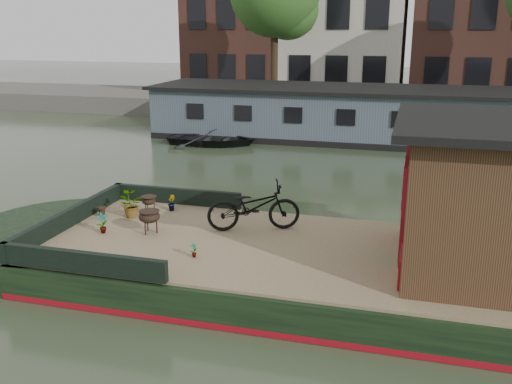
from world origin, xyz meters
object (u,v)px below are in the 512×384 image
(bicycle, at_px, (254,206))
(dinghy, at_px, (212,136))
(potted_plant_a, at_px, (102,223))
(brazier_rear, at_px, (149,205))
(brazier_front, at_px, (150,222))

(bicycle, bearing_deg, dinghy, 1.73)
(potted_plant_a, xyz_separation_m, brazier_rear, (0.31, 1.35, -0.02))
(potted_plant_a, height_order, brazier_front, brazier_front)
(potted_plant_a, relative_size, brazier_front, 0.91)
(bicycle, bearing_deg, brazier_rear, 58.94)
(brazier_front, distance_m, brazier_rear, 1.22)
(bicycle, distance_m, brazier_front, 2.00)
(brazier_rear, xyz_separation_m, dinghy, (-2.32, 10.28, -0.48))
(brazier_front, xyz_separation_m, brazier_rear, (-0.54, 1.09, -0.04))
(brazier_front, bearing_deg, brazier_rear, 116.55)
(bicycle, height_order, potted_plant_a, bicycle)
(potted_plant_a, distance_m, dinghy, 11.81)
(brazier_front, height_order, brazier_rear, brazier_front)
(potted_plant_a, xyz_separation_m, brazier_front, (0.86, 0.26, 0.02))
(bicycle, distance_m, brazier_rear, 2.44)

